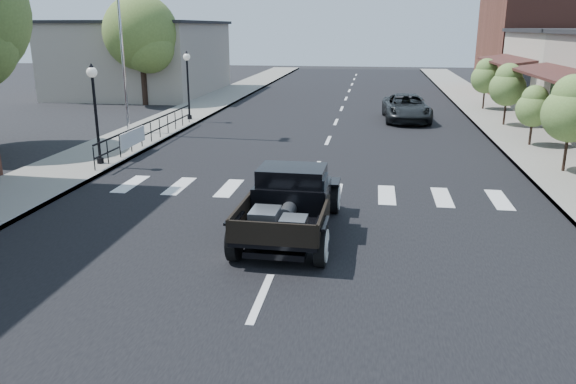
# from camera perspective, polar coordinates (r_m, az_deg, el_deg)

# --- Properties ---
(ground) EXTENTS (120.00, 120.00, 0.00)m
(ground) POSITION_cam_1_polar(r_m,az_deg,el_deg) (13.21, -0.21, -4.90)
(ground) COLOR black
(ground) RESTS_ON ground
(road) EXTENTS (14.00, 80.00, 0.02)m
(road) POSITION_cam_1_polar(r_m,az_deg,el_deg) (27.65, 4.61, 6.41)
(road) COLOR black
(road) RESTS_ON ground
(road_markings) EXTENTS (12.00, 60.00, 0.06)m
(road_markings) POSITION_cam_1_polar(r_m,az_deg,el_deg) (22.76, 3.68, 4.23)
(road_markings) COLOR silver
(road_markings) RESTS_ON ground
(sidewalk_left) EXTENTS (3.00, 80.00, 0.15)m
(sidewalk_left) POSITION_cam_1_polar(r_m,az_deg,el_deg) (29.46, -12.23, 6.85)
(sidewalk_left) COLOR gray
(sidewalk_left) RESTS_ON ground
(sidewalk_right) EXTENTS (3.00, 80.00, 0.15)m
(sidewalk_right) POSITION_cam_1_polar(r_m,az_deg,el_deg) (28.35, 22.09, 5.64)
(sidewalk_right) COLOR gray
(sidewalk_right) RESTS_ON ground
(low_building_left) EXTENTS (10.00, 12.00, 5.00)m
(low_building_left) POSITION_cam_1_polar(r_m,az_deg,el_deg) (43.63, -14.53, 12.93)
(low_building_left) COLOR #9F9486
(low_building_left) RESTS_ON ground
(far_building_right) EXTENTS (11.00, 10.00, 7.00)m
(far_building_right) POSITION_cam_1_polar(r_m,az_deg,el_deg) (46.23, 26.51, 13.18)
(far_building_right) COLOR brown
(far_building_right) RESTS_ON ground
(railing) EXTENTS (0.08, 10.00, 1.00)m
(railing) POSITION_cam_1_polar(r_m,az_deg,el_deg) (24.35, -13.77, 6.16)
(railing) COLOR black
(railing) RESTS_ON sidewalk_left
(banner) EXTENTS (0.04, 2.20, 0.60)m
(banner) POSITION_cam_1_polar(r_m,az_deg,el_deg) (22.55, -15.44, 4.72)
(banner) COLOR silver
(banner) RESTS_ON sidewalk_left
(lamp_post_b) EXTENTS (0.36, 0.36, 3.47)m
(lamp_post_b) POSITION_cam_1_polar(r_m,az_deg,el_deg) (20.70, -18.93, 7.46)
(lamp_post_b) COLOR black
(lamp_post_b) RESTS_ON sidewalk_left
(lamp_post_c) EXTENTS (0.36, 0.36, 3.47)m
(lamp_post_c) POSITION_cam_1_polar(r_m,az_deg,el_deg) (29.86, -10.12, 10.60)
(lamp_post_c) COLOR black
(lamp_post_c) RESTS_ON sidewalk_left
(big_tree_far) EXTENTS (4.59, 4.59, 6.74)m
(big_tree_far) POSITION_cam_1_polar(r_m,az_deg,el_deg) (37.10, -14.62, 13.73)
(big_tree_far) COLOR #556D2E
(big_tree_far) RESTS_ON ground
(small_tree_b) EXTENTS (1.85, 1.85, 3.08)m
(small_tree_b) POSITION_cam_1_polar(r_m,az_deg,el_deg) (20.74, 26.67, 6.07)
(small_tree_b) COLOR #577837
(small_tree_b) RESTS_ON sidewalk_right
(small_tree_c) EXTENTS (1.40, 1.40, 2.33)m
(small_tree_c) POSITION_cam_1_polar(r_m,az_deg,el_deg) (24.96, 23.60, 7.05)
(small_tree_c) COLOR #577837
(small_tree_c) RESTS_ON sidewalk_right
(small_tree_d) EXTENTS (1.72, 1.72, 2.87)m
(small_tree_d) POSITION_cam_1_polar(r_m,az_deg,el_deg) (29.70, 21.32, 9.13)
(small_tree_d) COLOR #577837
(small_tree_d) RESTS_ON sidewalk_right
(small_tree_e) EXTENTS (1.68, 1.68, 2.79)m
(small_tree_e) POSITION_cam_1_polar(r_m,az_deg,el_deg) (35.27, 19.39, 10.25)
(small_tree_e) COLOR #577837
(small_tree_e) RESTS_ON sidewalk_right
(hotrod_pickup) EXTENTS (2.35, 4.87, 1.67)m
(hotrod_pickup) POSITION_cam_1_polar(r_m,az_deg,el_deg) (13.24, 0.27, -1.01)
(hotrod_pickup) COLOR black
(hotrod_pickup) RESTS_ON ground
(second_car) EXTENTS (2.52, 5.06, 1.38)m
(second_car) POSITION_cam_1_polar(r_m,az_deg,el_deg) (30.48, 11.94, 8.35)
(second_car) COLOR black
(second_car) RESTS_ON ground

